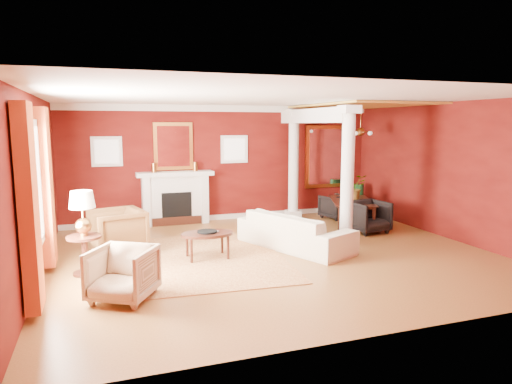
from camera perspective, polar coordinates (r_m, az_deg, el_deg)
name	(u,v)px	position (r m, az deg, el deg)	size (l,w,h in m)	color
ground	(274,255)	(8.66, 2.26, -7.82)	(8.00, 8.00, 0.00)	brown
room_shell	(275,147)	(8.32, 2.34, 5.64)	(8.04, 7.04, 2.92)	#64140D
fireplace	(176,198)	(11.33, -10.02, -0.72)	(1.85, 0.42, 1.29)	white
overmantel_mirror	(173,146)	(11.34, -10.29, 5.65)	(0.95, 0.07, 1.15)	gold
flank_window_left	(107,151)	(11.23, -18.15, 4.83)	(0.70, 0.07, 0.70)	white
flank_window_right	(234,149)	(11.69, -2.73, 5.37)	(0.70, 0.07, 0.70)	white
left_window	(37,195)	(7.27, -25.68, -0.31)	(0.21, 2.55, 2.60)	white
column_front	(347,174)	(9.38, 11.36, 2.17)	(0.36, 0.36, 2.80)	white
column_back	(294,164)	(11.78, 4.72, 3.55)	(0.36, 0.36, 2.80)	white
header_beam	(313,116)	(10.74, 7.19, 9.42)	(0.30, 3.20, 0.32)	white
amber_ceiling	(361,105)	(11.17, 12.95, 10.51)	(2.30, 3.40, 0.04)	gold
dining_mirror	(327,157)	(12.70, 8.88, 4.39)	(1.30, 0.07, 1.70)	gold
chandelier	(360,132)	(11.24, 12.93, 7.33)	(0.60, 0.62, 0.75)	#A16E32
crown_trim	(224,109)	(11.61, -3.96, 10.37)	(8.00, 0.08, 0.16)	white
base_trim	(226,217)	(11.84, -3.83, -3.10)	(8.00, 0.08, 0.12)	white
rug	(209,258)	(8.45, -5.96, -8.22)	(2.64, 3.53, 0.01)	maroon
sofa	(295,225)	(9.04, 4.88, -4.08)	(2.41, 0.70, 0.94)	#E9E3C4
armchair_leopard	(117,230)	(8.96, -16.98, -4.51)	(0.92, 0.86, 0.95)	black
armchair_stripe	(123,271)	(6.67, -16.35, -9.47)	(0.80, 0.75, 0.82)	tan
coffee_table	(207,235)	(8.35, -6.12, -5.38)	(0.95, 0.95, 0.48)	black
coffee_book	(208,226)	(8.33, -6.08, -4.24)	(0.18, 0.02, 0.24)	black
side_table	(83,220)	(7.84, -20.81, -3.24)	(0.55, 0.55, 1.38)	black
dining_table	(353,205)	(11.35, 12.02, -1.64)	(1.70, 0.60, 0.95)	black
dining_chair_near	(368,215)	(10.62, 13.88, -2.82)	(0.77, 0.72, 0.79)	black
dining_chair_far	(336,205)	(12.03, 9.95, -1.66)	(0.66, 0.62, 0.68)	black
green_urn	(357,203)	(12.58, 12.54, -1.33)	(0.36, 0.36, 0.85)	#14411E
potted_plant	(354,176)	(11.29, 12.18, 1.99)	(0.56, 0.63, 0.49)	#26591E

